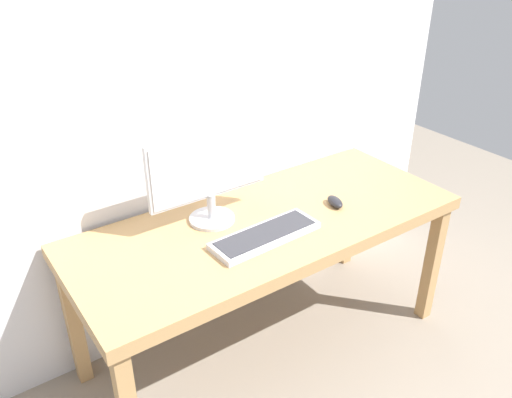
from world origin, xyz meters
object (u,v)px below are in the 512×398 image
at_px(desk, 267,233).
at_px(monitor, 209,173).
at_px(keyboard_primary, 265,235).
at_px(mouse, 335,202).

xyz_separation_m(desk, monitor, (-0.20, 0.14, 0.29)).
bearing_deg(keyboard_primary, monitor, 112.51).
xyz_separation_m(monitor, keyboard_primary, (0.11, -0.25, -0.21)).
bearing_deg(mouse, keyboard_primary, -158.93).
distance_m(desk, monitor, 0.38).
bearing_deg(monitor, keyboard_primary, -67.49).
height_order(monitor, mouse, monitor).
distance_m(keyboard_primary, mouse, 0.42).
height_order(desk, mouse, mouse).
distance_m(monitor, mouse, 0.60).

